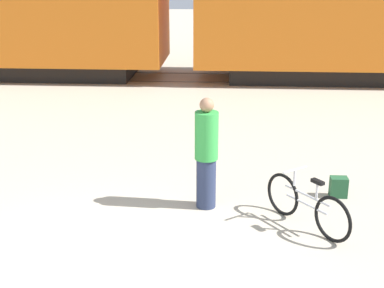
% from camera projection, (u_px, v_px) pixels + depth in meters
% --- Properties ---
extents(ground_plane, '(80.00, 80.00, 0.00)m').
position_uv_depth(ground_plane, '(98.00, 279.00, 6.56)').
color(ground_plane, '#B2A893').
extents(rail_near, '(70.82, 0.07, 0.01)m').
position_uv_depth(rail_near, '(179.00, 82.00, 17.38)').
color(rail_near, '#4C4238').
rests_on(rail_near, ground_plane).
extents(rail_far, '(70.82, 0.07, 0.01)m').
position_uv_depth(rail_far, '(182.00, 73.00, 18.74)').
color(rail_far, '#4C4238').
rests_on(rail_far, ground_plane).
extents(bicycle_silver, '(1.05, 1.36, 0.83)m').
position_uv_depth(bicycle_silver, '(306.00, 205.00, 7.74)').
color(bicycle_silver, black).
rests_on(bicycle_silver, ground_plane).
extents(person_in_green, '(0.36, 0.36, 1.77)m').
position_uv_depth(person_in_green, '(206.00, 154.00, 8.23)').
color(person_in_green, '#283351').
rests_on(person_in_green, ground_plane).
extents(backpack, '(0.28, 0.20, 0.34)m').
position_uv_depth(backpack, '(338.00, 187.00, 8.82)').
color(backpack, '#235633').
rests_on(backpack, ground_plane).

